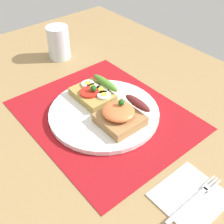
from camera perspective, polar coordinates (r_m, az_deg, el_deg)
ground_plane at (r=70.37cm, az=-1.56°, el=-1.64°), size 120.00×90.00×3.20cm
placemat at (r=69.22cm, az=-1.59°, el=-0.56°), size 41.32×34.09×0.30cm
plate at (r=68.73cm, az=-1.60°, el=-0.09°), size 26.68×26.68×1.19cm
sandwich_egg_tomato at (r=71.83cm, az=-3.50°, el=3.99°), size 10.77×9.11×4.14cm
sandwich_salmon at (r=64.24cm, az=2.12°, el=-0.43°), size 9.26×10.60×5.62cm
napkin at (r=55.66cm, az=15.47°, el=-16.00°), size 11.02×12.00×0.60cm
fork at (r=55.14cm, az=16.48°, el=-16.24°), size 1.62×14.48×0.32cm
drinking_glass at (r=92.09cm, az=-10.71°, el=13.57°), size 6.82×6.82×10.17cm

